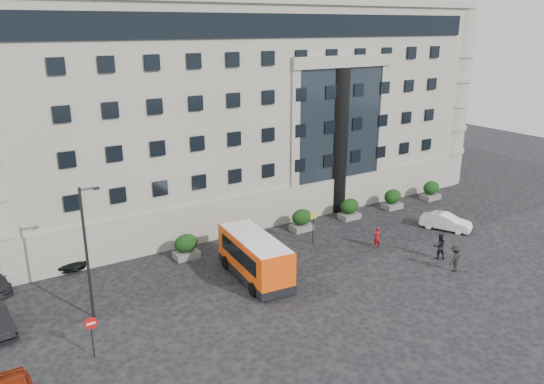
% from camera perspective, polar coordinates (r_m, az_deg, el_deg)
% --- Properties ---
extents(ground, '(120.00, 120.00, 0.00)m').
position_cam_1_polar(ground, '(35.50, 2.02, -10.09)').
color(ground, black).
rests_on(ground, ground).
extents(civic_building, '(44.00, 24.00, 18.00)m').
position_cam_1_polar(civic_building, '(54.04, -5.86, 9.51)').
color(civic_building, gray).
rests_on(civic_building, ground).
extents(entrance_column, '(1.80, 1.80, 13.00)m').
position_cam_1_polar(entrance_column, '(47.96, 7.08, 5.42)').
color(entrance_column, black).
rests_on(entrance_column, ground).
extents(hedge_a, '(1.80, 1.26, 1.84)m').
position_cam_1_polar(hedge_a, '(39.61, -9.22, -5.78)').
color(hedge_a, '#5F5F5C').
rests_on(hedge_a, ground).
extents(hedge_b, '(1.80, 1.26, 1.84)m').
position_cam_1_polar(hedge_b, '(41.71, -2.64, -4.34)').
color(hedge_b, '#5F5F5C').
rests_on(hedge_b, ground).
extents(hedge_c, '(1.80, 1.26, 1.84)m').
position_cam_1_polar(hedge_c, '(44.33, 3.21, -3.00)').
color(hedge_c, '#5F5F5C').
rests_on(hedge_c, ground).
extents(hedge_d, '(1.80, 1.26, 1.84)m').
position_cam_1_polar(hedge_d, '(47.37, 8.35, -1.79)').
color(hedge_d, '#5F5F5C').
rests_on(hedge_d, ground).
extents(hedge_e, '(1.80, 1.26, 1.84)m').
position_cam_1_polar(hedge_e, '(50.76, 12.83, -0.73)').
color(hedge_e, '#5F5F5C').
rests_on(hedge_e, ground).
extents(hedge_f, '(1.80, 1.26, 1.84)m').
position_cam_1_polar(hedge_f, '(54.44, 16.73, 0.20)').
color(hedge_f, '#5F5F5C').
rests_on(hedge_f, ground).
extents(street_lamp, '(1.16, 0.18, 8.00)m').
position_cam_1_polar(street_lamp, '(31.89, -19.26, -5.77)').
color(street_lamp, '#262628').
rests_on(street_lamp, ground).
extents(bus_stop_sign, '(0.50, 0.08, 2.52)m').
position_cam_1_polar(bus_stop_sign, '(41.43, 4.45, -3.34)').
color(bus_stop_sign, '#262628').
rests_on(bus_stop_sign, ground).
extents(no_entry_sign, '(0.64, 0.16, 2.32)m').
position_cam_1_polar(no_entry_sign, '(29.35, -18.85, -13.79)').
color(no_entry_sign, '#262628').
rests_on(no_entry_sign, ground).
extents(minibus, '(3.16, 7.27, 2.96)m').
position_cam_1_polar(minibus, '(35.92, -1.88, -6.84)').
color(minibus, '#EE470B').
rests_on(minibus, ground).
extents(red_truck, '(3.28, 5.52, 2.78)m').
position_cam_1_polar(red_truck, '(45.73, -23.21, -3.14)').
color(red_truck, maroon).
rests_on(red_truck, ground).
extents(parked_car_d, '(2.72, 4.86, 1.28)m').
position_cam_1_polar(parked_car_d, '(41.22, -21.02, -6.26)').
color(parked_car_d, black).
rests_on(parked_car_d, ground).
extents(white_taxi, '(3.20, 4.35, 1.37)m').
position_cam_1_polar(white_taxi, '(46.85, 18.19, -3.05)').
color(white_taxi, white).
rests_on(white_taxi, ground).
extents(pedestrian_a, '(0.65, 0.46, 1.69)m').
position_cam_1_polar(pedestrian_a, '(41.73, 11.23, -4.79)').
color(pedestrian_a, maroon).
rests_on(pedestrian_a, ground).
extents(pedestrian_b, '(1.18, 1.09, 1.94)m').
position_cam_1_polar(pedestrian_b, '(40.89, 17.56, -5.58)').
color(pedestrian_b, black).
rests_on(pedestrian_b, ground).
extents(pedestrian_c, '(1.39, 0.98, 1.95)m').
position_cam_1_polar(pedestrian_c, '(39.18, 19.08, -6.76)').
color(pedestrian_c, black).
rests_on(pedestrian_c, ground).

